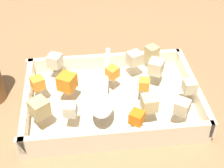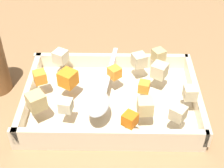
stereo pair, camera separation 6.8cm
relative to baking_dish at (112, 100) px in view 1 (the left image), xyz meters
The scene contains 17 objects.
ground_plane 0.02m from the baking_dish, 61.05° to the left, with size 4.00×4.00×0.00m, color #936D47.
baking_dish is the anchor object (origin of this frame).
carrot_chunk_center 0.06m from the baking_dish, 97.64° to the right, with size 0.02×0.02×0.02m, color orange.
carrot_chunk_near_right 0.12m from the baking_dish, 108.39° to the left, with size 0.02×0.02×0.02m, color orange.
carrot_chunk_under_handle 0.08m from the baking_dish, behind, with size 0.02×0.02×0.02m, color orange.
carrot_chunk_near_spoon 0.11m from the baking_dish, ahead, with size 0.03×0.03×0.03m, color orange.
carrot_chunk_corner_ne 0.16m from the baking_dish, ahead, with size 0.03×0.03×0.03m, color orange.
potato_chunk_heap_side 0.12m from the baking_dish, 157.77° to the right, with size 0.03×0.03×0.03m, color beige.
potato_chunk_rim_edge 0.17m from the baking_dish, 169.67° to the left, with size 0.03×0.03×0.03m, color beige.
potato_chunk_back_center 0.11m from the baking_dish, 127.00° to the right, with size 0.03×0.03×0.03m, color beige.
potato_chunk_corner_nw 0.16m from the baking_dish, 135.61° to the right, with size 0.03×0.03×0.03m, color tan.
potato_chunk_mid_left 0.11m from the baking_dish, 132.36° to the left, with size 0.03×0.03×0.03m, color #E0CC89.
potato_chunk_mid_right 0.16m from the baking_dish, 145.32° to the left, with size 0.03×0.03×0.03m, color beige.
potato_chunk_near_left 0.12m from the baking_dish, 38.01° to the left, with size 0.02×0.02×0.02m, color beige.
potato_chunk_far_right 0.16m from the baking_dish, 37.45° to the right, with size 0.03×0.03×0.03m, color beige.
potato_chunk_corner_sw 0.17m from the baking_dish, 22.86° to the left, with size 0.03×0.03×0.03m, color tan.
serving_spoon 0.07m from the baking_dish, 62.75° to the left, with size 0.06×0.24×0.02m.
Camera 1 is at (0.05, 0.51, 0.50)m, focal length 52.78 mm.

